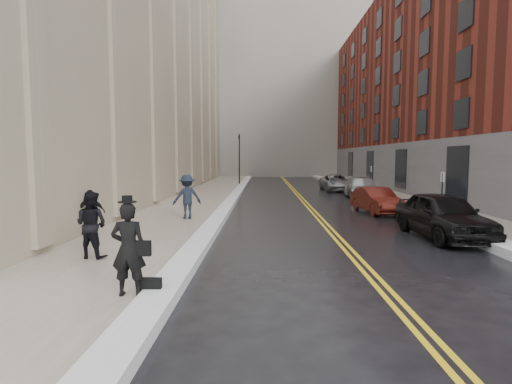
{
  "coord_description": "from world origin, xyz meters",
  "views": [
    {
      "loc": [
        -0.14,
        -10.06,
        2.89
      ],
      "look_at": [
        -0.43,
        4.66,
        1.6
      ],
      "focal_mm": 28.0,
      "sensor_mm": 36.0,
      "label": 1
    }
  ],
  "objects_px": {
    "car_silver_far": "(337,183)",
    "pedestrian_main": "(129,249)",
    "pedestrian_a": "(91,225)",
    "car_maroon": "(376,200)",
    "pedestrian_c": "(91,213)",
    "car_black": "(443,215)",
    "car_silver_near": "(362,188)",
    "pedestrian_b": "(187,197)"
  },
  "relations": [
    {
      "from": "car_silver_far",
      "to": "pedestrian_main",
      "type": "bearing_deg",
      "value": -110.76
    },
    {
      "from": "car_silver_far",
      "to": "pedestrian_main",
      "type": "relative_size",
      "value": 2.72
    },
    {
      "from": "pedestrian_main",
      "to": "pedestrian_a",
      "type": "distance_m",
      "value": 3.58
    },
    {
      "from": "car_maroon",
      "to": "pedestrian_c",
      "type": "bearing_deg",
      "value": -157.51
    },
    {
      "from": "car_black",
      "to": "car_silver_near",
      "type": "relative_size",
      "value": 0.95
    },
    {
      "from": "pedestrian_b",
      "to": "pedestrian_c",
      "type": "bearing_deg",
      "value": 32.46
    },
    {
      "from": "pedestrian_c",
      "to": "pedestrian_a",
      "type": "bearing_deg",
      "value": 99.54
    },
    {
      "from": "car_black",
      "to": "pedestrian_a",
      "type": "distance_m",
      "value": 11.67
    },
    {
      "from": "car_black",
      "to": "pedestrian_a",
      "type": "height_order",
      "value": "pedestrian_a"
    },
    {
      "from": "pedestrian_c",
      "to": "car_silver_near",
      "type": "bearing_deg",
      "value": -146.75
    },
    {
      "from": "car_black",
      "to": "car_silver_near",
      "type": "distance_m",
      "value": 13.6
    },
    {
      "from": "pedestrian_a",
      "to": "pedestrian_main",
      "type": "bearing_deg",
      "value": 137.58
    },
    {
      "from": "car_silver_near",
      "to": "pedestrian_main",
      "type": "height_order",
      "value": "pedestrian_main"
    },
    {
      "from": "car_silver_near",
      "to": "pedestrian_main",
      "type": "bearing_deg",
      "value": -111.7
    },
    {
      "from": "pedestrian_b",
      "to": "pedestrian_a",
      "type": "bearing_deg",
      "value": 56.34
    },
    {
      "from": "pedestrian_b",
      "to": "car_silver_near",
      "type": "bearing_deg",
      "value": -158.72
    },
    {
      "from": "pedestrian_c",
      "to": "car_maroon",
      "type": "bearing_deg",
      "value": -164.06
    },
    {
      "from": "car_maroon",
      "to": "pedestrian_b",
      "type": "height_order",
      "value": "pedestrian_b"
    },
    {
      "from": "car_maroon",
      "to": "pedestrian_b",
      "type": "bearing_deg",
      "value": -169.63
    },
    {
      "from": "car_maroon",
      "to": "pedestrian_c",
      "type": "xyz_separation_m",
      "value": [
        -11.89,
        -6.91,
        0.29
      ]
    },
    {
      "from": "car_black",
      "to": "pedestrian_main",
      "type": "distance_m",
      "value": 11.2
    },
    {
      "from": "pedestrian_b",
      "to": "pedestrian_c",
      "type": "distance_m",
      "value": 4.71
    },
    {
      "from": "car_black",
      "to": "pedestrian_c",
      "type": "bearing_deg",
      "value": 179.41
    },
    {
      "from": "car_maroon",
      "to": "pedestrian_b",
      "type": "relative_size",
      "value": 2.06
    },
    {
      "from": "car_maroon",
      "to": "pedestrian_a",
      "type": "bearing_deg",
      "value": -144.03
    },
    {
      "from": "pedestrian_a",
      "to": "pedestrian_b",
      "type": "relative_size",
      "value": 0.93
    },
    {
      "from": "car_black",
      "to": "pedestrian_a",
      "type": "xyz_separation_m",
      "value": [
        -11.09,
        -3.63,
        0.24
      ]
    },
    {
      "from": "pedestrian_main",
      "to": "pedestrian_c",
      "type": "distance_m",
      "value": 6.96
    },
    {
      "from": "car_maroon",
      "to": "pedestrian_main",
      "type": "height_order",
      "value": "pedestrian_main"
    },
    {
      "from": "car_black",
      "to": "car_maroon",
      "type": "xyz_separation_m",
      "value": [
        -0.57,
        6.41,
        -0.16
      ]
    },
    {
      "from": "car_maroon",
      "to": "car_silver_near",
      "type": "xyz_separation_m",
      "value": [
        1.04,
        7.18,
        0.07
      ]
    },
    {
      "from": "car_silver_near",
      "to": "car_silver_far",
      "type": "bearing_deg",
      "value": 98.09
    },
    {
      "from": "car_silver_far",
      "to": "pedestrian_main",
      "type": "xyz_separation_m",
      "value": [
        -9.0,
        -26.92,
        0.38
      ]
    },
    {
      "from": "car_maroon",
      "to": "car_silver_far",
      "type": "xyz_separation_m",
      "value": [
        0.51,
        13.93,
        0.04
      ]
    },
    {
      "from": "pedestrian_main",
      "to": "pedestrian_b",
      "type": "relative_size",
      "value": 0.95
    },
    {
      "from": "car_black",
      "to": "pedestrian_c",
      "type": "distance_m",
      "value": 12.47
    },
    {
      "from": "car_silver_far",
      "to": "pedestrian_main",
      "type": "height_order",
      "value": "pedestrian_main"
    },
    {
      "from": "car_maroon",
      "to": "pedestrian_c",
      "type": "height_order",
      "value": "pedestrian_c"
    },
    {
      "from": "car_silver_far",
      "to": "pedestrian_a",
      "type": "height_order",
      "value": "pedestrian_a"
    },
    {
      "from": "pedestrian_main",
      "to": "pedestrian_c",
      "type": "xyz_separation_m",
      "value": [
        -3.4,
        6.08,
        -0.13
      ]
    },
    {
      "from": "car_maroon",
      "to": "car_silver_far",
      "type": "relative_size",
      "value": 0.8
    },
    {
      "from": "car_silver_near",
      "to": "pedestrian_main",
      "type": "relative_size",
      "value": 2.73
    }
  ]
}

